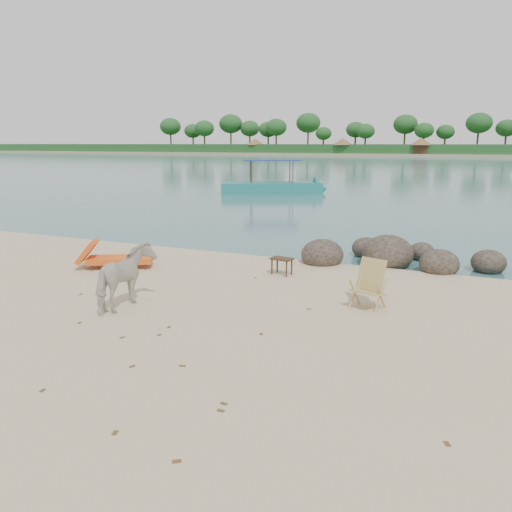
{
  "coord_description": "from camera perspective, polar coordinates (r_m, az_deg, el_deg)",
  "views": [
    {
      "loc": [
        4.33,
        -7.35,
        3.31
      ],
      "look_at": [
        0.23,
        2.0,
        1.0
      ],
      "focal_mm": 35.0,
      "sensor_mm": 36.0,
      "label": 1
    }
  ],
  "objects": [
    {
      "name": "far_shore",
      "position": [
        177.43,
        22.69,
        10.71
      ],
      "size": [
        420.0,
        90.0,
        1.4
      ],
      "primitive_type": "cube",
      "color": "tan",
      "rests_on": "ground"
    },
    {
      "name": "deck_chair",
      "position": [
        10.34,
        12.68,
        -3.42
      ],
      "size": [
        0.81,
        0.85,
        0.97
      ],
      "primitive_type": null,
      "rotation": [
        0.0,
        0.0,
        -0.34
      ],
      "color": "tan",
      "rests_on": "ground"
    },
    {
      "name": "water",
      "position": [
        97.5,
        21.46,
        9.94
      ],
      "size": [
        400.0,
        400.0,
        0.0
      ],
      "primitive_type": "plane",
      "color": "#346068",
      "rests_on": "ground"
    },
    {
      "name": "far_scenery",
      "position": [
        144.11,
        22.46,
        11.74
      ],
      "size": [
        420.0,
        18.0,
        9.5
      ],
      "color": "#1E4C1E",
      "rests_on": "ground"
    },
    {
      "name": "lounge_chair",
      "position": [
        13.94,
        -15.28,
        -0.09
      ],
      "size": [
        2.24,
        1.68,
        0.64
      ],
      "primitive_type": null,
      "rotation": [
        0.0,
        0.0,
        0.5
      ],
      "color": "#E3531A",
      "rests_on": "ground"
    },
    {
      "name": "boulders",
      "position": [
        14.46,
        15.72,
        -0.15
      ],
      "size": [
        6.35,
        2.97,
        1.06
      ],
      "rotation": [
        0.0,
        0.0,
        -0.1
      ],
      "color": "#2F271F",
      "rests_on": "ground"
    },
    {
      "name": "cow",
      "position": [
        10.43,
        -14.69,
        -2.54
      ],
      "size": [
        0.83,
        1.56,
        1.27
      ],
      "primitive_type": "imported",
      "rotation": [
        0.0,
        0.0,
        3.24
      ],
      "color": "silver",
      "rests_on": "ground"
    },
    {
      "name": "dead_leaves",
      "position": [
        8.3,
        -11.22,
        -10.97
      ],
      "size": [
        7.93,
        7.22,
        0.0
      ],
      "color": "brown",
      "rests_on": "ground"
    },
    {
      "name": "side_table",
      "position": [
        12.75,
        2.96,
        -1.31
      ],
      "size": [
        0.59,
        0.44,
        0.43
      ],
      "primitive_type": null,
      "rotation": [
        0.0,
        0.0,
        -0.18
      ],
      "color": "#342115",
      "rests_on": "ground"
    },
    {
      "name": "boat_near",
      "position": [
        34.32,
        1.77,
        10.31
      ],
      "size": [
        7.59,
        5.08,
        3.71
      ],
      "primitive_type": null,
      "rotation": [
        0.0,
        0.0,
        0.48
      ],
      "color": "#237C7B",
      "rests_on": "water"
    }
  ]
}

